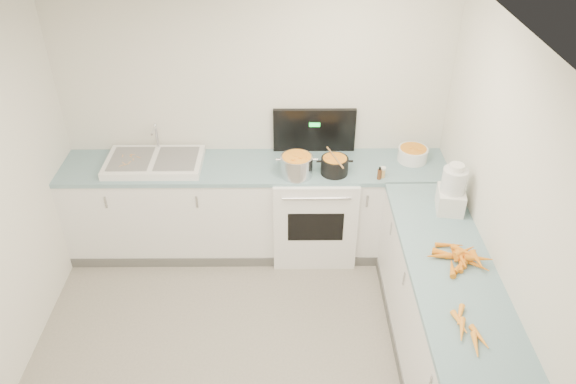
{
  "coord_description": "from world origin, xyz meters",
  "views": [
    {
      "loc": [
        0.27,
        -2.65,
        3.57
      ],
      "look_at": [
        0.3,
        1.1,
        1.05
      ],
      "focal_mm": 35.0,
      "sensor_mm": 36.0,
      "label": 1
    }
  ],
  "objects_px": {
    "steel_pot": "(297,167)",
    "extract_bottle": "(379,174)",
    "stove": "(314,208)",
    "sink": "(154,162)",
    "mixing_bowl": "(413,154)",
    "food_processor": "(452,191)",
    "spice_jar": "(383,173)",
    "black_pot": "(334,167)"
  },
  "relations": [
    {
      "from": "steel_pot",
      "to": "extract_bottle",
      "type": "bearing_deg",
      "value": -5.52
    },
    {
      "from": "steel_pot",
      "to": "stove",
      "type": "bearing_deg",
      "value": 41.79
    },
    {
      "from": "stove",
      "to": "sink",
      "type": "relative_size",
      "value": 1.58
    },
    {
      "from": "mixing_bowl",
      "to": "food_processor",
      "type": "relative_size",
      "value": 0.64
    },
    {
      "from": "stove",
      "to": "spice_jar",
      "type": "height_order",
      "value": "stove"
    },
    {
      "from": "sink",
      "to": "food_processor",
      "type": "bearing_deg",
      "value": -15.66
    },
    {
      "from": "extract_bottle",
      "to": "food_processor",
      "type": "relative_size",
      "value": 0.22
    },
    {
      "from": "stove",
      "to": "black_pot",
      "type": "height_order",
      "value": "stove"
    },
    {
      "from": "sink",
      "to": "spice_jar",
      "type": "relative_size",
      "value": 10.56
    },
    {
      "from": "food_processor",
      "to": "spice_jar",
      "type": "bearing_deg",
      "value": 133.29
    },
    {
      "from": "steel_pot",
      "to": "extract_bottle",
      "type": "xyz_separation_m",
      "value": [
        0.72,
        -0.07,
        -0.04
      ]
    },
    {
      "from": "stove",
      "to": "mixing_bowl",
      "type": "xyz_separation_m",
      "value": [
        0.89,
        0.09,
        0.53
      ]
    },
    {
      "from": "black_pot",
      "to": "sink",
      "type": "bearing_deg",
      "value": 174.99
    },
    {
      "from": "stove",
      "to": "food_processor",
      "type": "distance_m",
      "value": 1.4
    },
    {
      "from": "steel_pot",
      "to": "food_processor",
      "type": "relative_size",
      "value": 0.67
    },
    {
      "from": "sink",
      "to": "mixing_bowl",
      "type": "height_order",
      "value": "sink"
    },
    {
      "from": "sink",
      "to": "spice_jar",
      "type": "xyz_separation_m",
      "value": [
        2.03,
        -0.21,
        0.0
      ]
    },
    {
      "from": "steel_pot",
      "to": "spice_jar",
      "type": "xyz_separation_m",
      "value": [
        0.75,
        -0.04,
        -0.04
      ]
    },
    {
      "from": "black_pot",
      "to": "spice_jar",
      "type": "relative_size",
      "value": 2.96
    },
    {
      "from": "food_processor",
      "to": "extract_bottle",
      "type": "bearing_deg",
      "value": 137.1
    },
    {
      "from": "stove",
      "to": "sink",
      "type": "xyz_separation_m",
      "value": [
        -1.45,
        0.02,
        0.5
      ]
    },
    {
      "from": "mixing_bowl",
      "to": "extract_bottle",
      "type": "relative_size",
      "value": 2.89
    },
    {
      "from": "steel_pot",
      "to": "black_pot",
      "type": "xyz_separation_m",
      "value": [
        0.33,
        0.03,
        -0.02
      ]
    },
    {
      "from": "sink",
      "to": "mixing_bowl",
      "type": "xyz_separation_m",
      "value": [
        2.34,
        0.08,
        0.02
      ]
    },
    {
      "from": "black_pot",
      "to": "food_processor",
      "type": "distance_m",
      "value": 1.05
    },
    {
      "from": "black_pot",
      "to": "mixing_bowl",
      "type": "xyz_separation_m",
      "value": [
        0.73,
        0.22,
        -0.0
      ]
    },
    {
      "from": "sink",
      "to": "black_pot",
      "type": "height_order",
      "value": "sink"
    },
    {
      "from": "stove",
      "to": "spice_jar",
      "type": "distance_m",
      "value": 0.79
    },
    {
      "from": "steel_pot",
      "to": "mixing_bowl",
      "type": "relative_size",
      "value": 1.05
    },
    {
      "from": "stove",
      "to": "extract_bottle",
      "type": "xyz_separation_m",
      "value": [
        0.55,
        -0.22,
        0.51
      ]
    },
    {
      "from": "sink",
      "to": "spice_jar",
      "type": "height_order",
      "value": "sink"
    },
    {
      "from": "spice_jar",
      "to": "food_processor",
      "type": "height_order",
      "value": "food_processor"
    },
    {
      "from": "stove",
      "to": "sink",
      "type": "bearing_deg",
      "value": 179.38
    },
    {
      "from": "sink",
      "to": "black_pot",
      "type": "xyz_separation_m",
      "value": [
        1.61,
        -0.14,
        0.03
      ]
    },
    {
      "from": "stove",
      "to": "spice_jar",
      "type": "bearing_deg",
      "value": -18.36
    },
    {
      "from": "black_pot",
      "to": "food_processor",
      "type": "bearing_deg",
      "value": -32.37
    },
    {
      "from": "extract_bottle",
      "to": "spice_jar",
      "type": "relative_size",
      "value": 1.15
    },
    {
      "from": "extract_bottle",
      "to": "food_processor",
      "type": "height_order",
      "value": "food_processor"
    },
    {
      "from": "steel_pot",
      "to": "black_pot",
      "type": "distance_m",
      "value": 0.33
    },
    {
      "from": "spice_jar",
      "to": "food_processor",
      "type": "relative_size",
      "value": 0.19
    },
    {
      "from": "stove",
      "to": "extract_bottle",
      "type": "distance_m",
      "value": 0.78
    },
    {
      "from": "black_pot",
      "to": "mixing_bowl",
      "type": "height_order",
      "value": "black_pot"
    }
  ]
}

